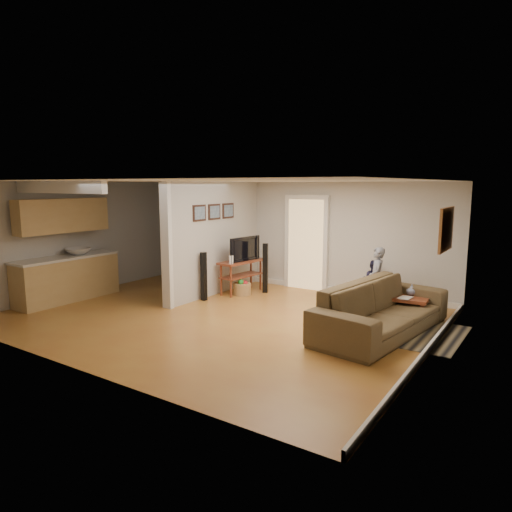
{
  "coord_description": "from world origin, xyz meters",
  "views": [
    {
      "loc": [
        5.11,
        -6.52,
        2.44
      ],
      "look_at": [
        0.43,
        0.6,
        1.1
      ],
      "focal_mm": 32.0,
      "sensor_mm": 36.0,
      "label": 1
    }
  ],
  "objects_px": {
    "speaker_right": "(265,268)",
    "toddler": "(372,301)",
    "coffee_table": "(398,300)",
    "toy_basket": "(242,288)",
    "child": "(375,309)",
    "sofa": "(381,333)",
    "tv_console": "(242,263)",
    "speaker_left": "(204,276)"
  },
  "relations": [
    {
      "from": "coffee_table",
      "to": "child",
      "type": "distance_m",
      "value": 0.72
    },
    {
      "from": "coffee_table",
      "to": "speaker_left",
      "type": "height_order",
      "value": "speaker_left"
    },
    {
      "from": "sofa",
      "to": "speaker_right",
      "type": "bearing_deg",
      "value": 74.77
    },
    {
      "from": "tv_console",
      "to": "toddler",
      "type": "xyz_separation_m",
      "value": [
        2.74,
        0.91,
        -0.67
      ]
    },
    {
      "from": "speaker_left",
      "to": "speaker_right",
      "type": "xyz_separation_m",
      "value": [
        0.71,
        1.32,
        0.05
      ]
    },
    {
      "from": "speaker_right",
      "to": "toy_basket",
      "type": "relative_size",
      "value": 2.81
    },
    {
      "from": "child",
      "to": "toddler",
      "type": "height_order",
      "value": "child"
    },
    {
      "from": "speaker_left",
      "to": "toy_basket",
      "type": "xyz_separation_m",
      "value": [
        0.4,
        0.85,
        -0.37
      ]
    },
    {
      "from": "speaker_right",
      "to": "toddler",
      "type": "xyz_separation_m",
      "value": [
        2.29,
        0.61,
        -0.56
      ]
    },
    {
      "from": "sofa",
      "to": "toddler",
      "type": "bearing_deg",
      "value": 31.75
    },
    {
      "from": "coffee_table",
      "to": "tv_console",
      "type": "distance_m",
      "value": 3.57
    },
    {
      "from": "coffee_table",
      "to": "child",
      "type": "height_order",
      "value": "coffee_table"
    },
    {
      "from": "sofa",
      "to": "speaker_right",
      "type": "distance_m",
      "value": 3.48
    },
    {
      "from": "coffee_table",
      "to": "tv_console",
      "type": "height_order",
      "value": "tv_console"
    },
    {
      "from": "tv_console",
      "to": "speaker_left",
      "type": "height_order",
      "value": "speaker_left"
    },
    {
      "from": "speaker_left",
      "to": "toddler",
      "type": "bearing_deg",
      "value": 38.74
    },
    {
      "from": "toy_basket",
      "to": "toddler",
      "type": "relative_size",
      "value": 0.46
    },
    {
      "from": "speaker_right",
      "to": "child",
      "type": "height_order",
      "value": "speaker_right"
    },
    {
      "from": "tv_console",
      "to": "child",
      "type": "relative_size",
      "value": 0.98
    },
    {
      "from": "coffee_table",
      "to": "toy_basket",
      "type": "height_order",
      "value": "coffee_table"
    },
    {
      "from": "sofa",
      "to": "coffee_table",
      "type": "bearing_deg",
      "value": 10.79
    },
    {
      "from": "sofa",
      "to": "speaker_left",
      "type": "height_order",
      "value": "speaker_left"
    },
    {
      "from": "speaker_right",
      "to": "tv_console",
      "type": "bearing_deg",
      "value": -168.75
    },
    {
      "from": "coffee_table",
      "to": "toy_basket",
      "type": "xyz_separation_m",
      "value": [
        -3.42,
        -0.1,
        -0.2
      ]
    },
    {
      "from": "coffee_table",
      "to": "toddler",
      "type": "height_order",
      "value": "coffee_table"
    },
    {
      "from": "sofa",
      "to": "coffee_table",
      "type": "relative_size",
      "value": 2.48
    },
    {
      "from": "sofa",
      "to": "tv_console",
      "type": "distance_m",
      "value": 3.81
    },
    {
      "from": "coffee_table",
      "to": "child",
      "type": "relative_size",
      "value": 0.94
    },
    {
      "from": "toy_basket",
      "to": "sofa",
      "type": "bearing_deg",
      "value": -14.86
    },
    {
      "from": "speaker_left",
      "to": "sofa",
      "type": "bearing_deg",
      "value": 4.94
    },
    {
      "from": "tv_console",
      "to": "toddler",
      "type": "relative_size",
      "value": 1.4
    },
    {
      "from": "coffee_table",
      "to": "toddler",
      "type": "relative_size",
      "value": 1.33
    },
    {
      "from": "coffee_table",
      "to": "speaker_right",
      "type": "relative_size",
      "value": 1.03
    },
    {
      "from": "speaker_right",
      "to": "toddler",
      "type": "relative_size",
      "value": 1.29
    },
    {
      "from": "tv_console",
      "to": "speaker_left",
      "type": "bearing_deg",
      "value": -97.86
    },
    {
      "from": "tv_console",
      "to": "speaker_right",
      "type": "bearing_deg",
      "value": 40.7
    },
    {
      "from": "toy_basket",
      "to": "speaker_left",
      "type": "bearing_deg",
      "value": -115.27
    },
    {
      "from": "tv_console",
      "to": "speaker_left",
      "type": "xyz_separation_m",
      "value": [
        -0.26,
        -1.02,
        -0.15
      ]
    },
    {
      "from": "child",
      "to": "speaker_left",
      "type": "bearing_deg",
      "value": -90.71
    },
    {
      "from": "tv_console",
      "to": "child",
      "type": "height_order",
      "value": "tv_console"
    },
    {
      "from": "sofa",
      "to": "coffee_table",
      "type": "height_order",
      "value": "coffee_table"
    },
    {
      "from": "speaker_right",
      "to": "toy_basket",
      "type": "bearing_deg",
      "value": -145.95
    }
  ]
}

